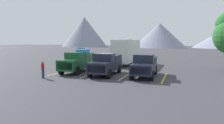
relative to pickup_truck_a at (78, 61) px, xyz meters
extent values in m
plane|color=#38383D|center=(3.83, -0.31, -1.23)|extent=(240.00, 240.00, 0.00)
cube|color=#144723|center=(0.01, -0.21, -0.27)|extent=(2.15, 5.59, 1.00)
cube|color=#144723|center=(0.09, -2.19, 0.27)|extent=(1.91, 1.62, 0.08)
cube|color=#144723|center=(0.03, -0.70, 0.62)|extent=(1.87, 1.51, 0.77)
cube|color=slate|center=(0.05, -1.27, 0.66)|extent=(1.71, 0.29, 0.57)
cube|color=#144723|center=(-0.05, 1.28, 0.50)|extent=(1.99, 2.61, 0.55)
cube|color=silver|center=(0.12, -2.93, -0.22)|extent=(1.64, 0.12, 0.70)
cylinder|color=black|center=(0.97, -2.04, -0.76)|extent=(0.32, 0.93, 0.92)
cylinder|color=black|center=(-0.80, -2.12, -0.76)|extent=(0.32, 0.93, 0.92)
cylinder|color=black|center=(0.82, 1.70, -0.76)|extent=(0.32, 0.93, 0.92)
cylinder|color=black|center=(-0.95, 1.63, -0.76)|extent=(0.32, 0.93, 0.92)
cube|color=blue|center=(-0.05, 1.28, 1.00)|extent=(1.13, 1.67, 0.45)
cylinder|color=black|center=(0.41, 0.74, 1.00)|extent=(0.20, 0.45, 0.44)
cylinder|color=black|center=(-0.46, 0.71, 1.00)|extent=(0.20, 0.45, 0.44)
cylinder|color=black|center=(0.36, 1.86, 1.00)|extent=(0.20, 0.45, 0.44)
cylinder|color=black|center=(-0.51, 1.82, 1.00)|extent=(0.20, 0.45, 0.44)
cube|color=black|center=(-0.03, 0.83, 1.38)|extent=(0.97, 0.12, 0.08)
cube|color=black|center=(3.59, -0.84, -0.31)|extent=(2.26, 5.38, 0.95)
cube|color=black|center=(3.66, -2.74, 0.20)|extent=(2.03, 1.56, 0.08)
cube|color=black|center=(3.61, -1.31, 0.57)|extent=(1.98, 1.45, 0.82)
cube|color=slate|center=(3.63, -1.86, 0.61)|extent=(1.81, 0.30, 0.60)
cube|color=black|center=(3.53, 0.59, 0.44)|extent=(2.11, 2.52, 0.55)
cube|color=silver|center=(3.69, -3.46, -0.26)|extent=(1.75, 0.13, 0.66)
cylinder|color=black|center=(4.60, -2.60, -0.78)|extent=(0.32, 0.90, 0.89)
cylinder|color=black|center=(2.72, -2.68, -0.78)|extent=(0.32, 0.90, 0.89)
cylinder|color=black|center=(4.46, 1.00, -0.78)|extent=(0.32, 0.90, 0.89)
cylinder|color=black|center=(2.57, 0.93, -0.78)|extent=(0.32, 0.90, 0.89)
cube|color=black|center=(7.48, -0.48, -0.34)|extent=(2.16, 5.44, 0.87)
cube|color=black|center=(7.55, -2.41, 0.14)|extent=(1.93, 1.58, 0.08)
cube|color=black|center=(7.50, -0.96, 0.52)|extent=(1.89, 1.47, 0.84)
cube|color=slate|center=(7.52, -1.52, 0.56)|extent=(1.72, 0.30, 0.62)
cube|color=black|center=(7.42, 0.97, 0.35)|extent=(2.01, 2.54, 0.50)
cube|color=silver|center=(7.58, -3.13, -0.29)|extent=(1.66, 0.13, 0.61)
cylinder|color=black|center=(8.44, -2.27, -0.77)|extent=(0.32, 0.92, 0.91)
cylinder|color=black|center=(6.65, -2.34, -0.77)|extent=(0.32, 0.92, 0.91)
cylinder|color=black|center=(8.30, 1.38, -0.77)|extent=(0.32, 0.92, 0.91)
cylinder|color=black|center=(6.51, 1.31, -0.77)|extent=(0.32, 0.92, 0.91)
cube|color=gold|center=(-1.71, -0.58, -1.22)|extent=(0.12, 5.50, 0.01)
cube|color=gold|center=(1.98, -0.58, -1.22)|extent=(0.12, 5.50, 0.01)
cube|color=gold|center=(5.68, -0.58, -1.22)|extent=(0.12, 5.50, 0.01)
cube|color=gold|center=(9.37, -0.58, -1.22)|extent=(0.12, 5.50, 0.01)
cube|color=silver|center=(3.40, 8.09, 0.81)|extent=(2.32, 7.41, 3.02)
cube|color=brown|center=(2.23, 8.09, 0.96)|extent=(0.03, 7.11, 0.24)
cube|color=silver|center=(3.40, 9.20, 2.47)|extent=(0.60, 0.70, 0.30)
cube|color=#333333|center=(3.39, 3.79, -0.91)|extent=(0.12, 1.20, 0.12)
cylinder|color=black|center=(4.45, 7.20, -0.85)|extent=(0.22, 0.76, 0.76)
cylinder|color=black|center=(2.33, 7.20, -0.85)|extent=(0.22, 0.76, 0.76)
cylinder|color=black|center=(4.46, 8.98, -0.85)|extent=(0.22, 0.76, 0.76)
cylinder|color=black|center=(2.34, 8.98, -0.85)|extent=(0.22, 0.76, 0.76)
cylinder|color=navy|center=(-1.21, -4.41, -0.82)|extent=(0.12, 0.12, 0.80)
cylinder|color=navy|center=(-1.22, -4.57, -0.82)|extent=(0.12, 0.12, 0.80)
cube|color=maroon|center=(-1.21, -4.49, -0.14)|extent=(0.20, 0.25, 0.57)
sphere|color=brown|center=(-1.21, -4.49, 0.26)|extent=(0.22, 0.22, 0.22)
cylinder|color=maroon|center=(-1.20, -4.36, -0.16)|extent=(0.09, 0.09, 0.51)
cylinder|color=maroon|center=(-1.22, -4.62, -0.16)|extent=(0.09, 0.09, 0.51)
cone|color=gray|center=(-41.88, 84.52, 7.03)|extent=(25.41, 25.41, 16.51)
cone|color=gray|center=(0.04, 81.50, 4.66)|extent=(25.55, 25.55, 11.78)
camera|label=1|loc=(10.90, -19.89, 2.27)|focal=32.59mm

